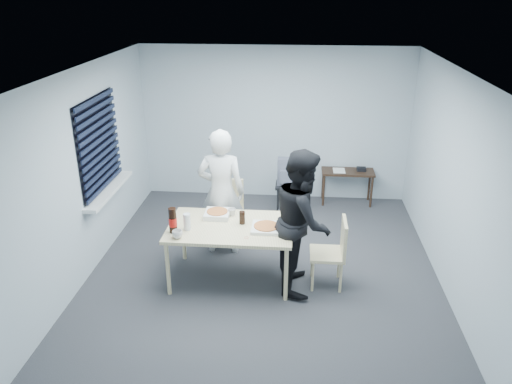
# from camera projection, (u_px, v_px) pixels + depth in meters

# --- Properties ---
(room) EXTENTS (5.00, 5.00, 5.00)m
(room) POSITION_uv_depth(u_px,v_px,m) (102.00, 152.00, 6.62)
(room) COLOR #2E2D32
(room) RESTS_ON ground
(dining_table) EXTENTS (1.53, 0.97, 0.75)m
(dining_table) POSITION_uv_depth(u_px,v_px,m) (231.00, 230.00, 6.16)
(dining_table) COLOR beige
(dining_table) RESTS_ON ground
(chair_far) EXTENTS (0.42, 0.42, 0.89)m
(chair_far) POSITION_uv_depth(u_px,v_px,m) (229.00, 205.00, 7.27)
(chair_far) COLOR beige
(chair_far) RESTS_ON ground
(chair_right) EXTENTS (0.42, 0.42, 0.89)m
(chair_right) POSITION_uv_depth(u_px,v_px,m) (334.00, 248.00, 6.09)
(chair_right) COLOR beige
(chair_right) RESTS_ON ground
(person_white) EXTENTS (0.65, 0.42, 1.77)m
(person_white) POSITION_uv_depth(u_px,v_px,m) (221.00, 192.00, 6.77)
(person_white) COLOR silver
(person_white) RESTS_ON ground
(person_black) EXTENTS (0.47, 0.86, 1.77)m
(person_black) POSITION_uv_depth(u_px,v_px,m) (303.00, 221.00, 5.96)
(person_black) COLOR black
(person_black) RESTS_ON ground
(side_table) EXTENTS (0.88, 0.39, 0.58)m
(side_table) POSITION_uv_depth(u_px,v_px,m) (348.00, 175.00, 8.43)
(side_table) COLOR #382518
(side_table) RESTS_ON ground
(stool) EXTENTS (0.37, 0.37, 0.51)m
(stool) POSITION_uv_depth(u_px,v_px,m) (287.00, 190.00, 8.09)
(stool) COLOR black
(stool) RESTS_ON ground
(backpack) EXTENTS (0.31, 0.23, 0.44)m
(backpack) POSITION_uv_depth(u_px,v_px,m) (287.00, 172.00, 7.95)
(backpack) COLOR slate
(backpack) RESTS_ON stool
(pizza_box_a) EXTENTS (0.31, 0.31, 0.08)m
(pizza_box_a) POSITION_uv_depth(u_px,v_px,m) (217.00, 214.00, 6.37)
(pizza_box_a) COLOR white
(pizza_box_a) RESTS_ON dining_table
(pizza_box_b) EXTENTS (0.35, 0.35, 0.05)m
(pizza_box_b) POSITION_uv_depth(u_px,v_px,m) (266.00, 227.00, 6.05)
(pizza_box_b) COLOR white
(pizza_box_b) RESTS_ON dining_table
(mug_a) EXTENTS (0.17, 0.17, 0.10)m
(mug_a) POSITION_uv_depth(u_px,v_px,m) (177.00, 234.00, 5.83)
(mug_a) COLOR silver
(mug_a) RESTS_ON dining_table
(mug_b) EXTENTS (0.10, 0.10, 0.09)m
(mug_b) POSITION_uv_depth(u_px,v_px,m) (232.00, 212.00, 6.40)
(mug_b) COLOR silver
(mug_b) RESTS_ON dining_table
(cola_glass) EXTENTS (0.07, 0.07, 0.16)m
(cola_glass) POSITION_uv_depth(u_px,v_px,m) (242.00, 218.00, 6.17)
(cola_glass) COLOR black
(cola_glass) RESTS_ON dining_table
(soda_bottle) EXTENTS (0.10, 0.10, 0.31)m
(soda_bottle) POSITION_uv_depth(u_px,v_px,m) (173.00, 221.00, 5.93)
(soda_bottle) COLOR black
(soda_bottle) RESTS_ON dining_table
(plastic_cups) EXTENTS (0.10, 0.10, 0.21)m
(plastic_cups) POSITION_uv_depth(u_px,v_px,m) (187.00, 222.00, 6.01)
(plastic_cups) COLOR silver
(plastic_cups) RESTS_ON dining_table
(rubber_band) EXTENTS (0.07, 0.07, 0.00)m
(rubber_band) POSITION_uv_depth(u_px,v_px,m) (246.00, 238.00, 5.85)
(rubber_band) COLOR red
(rubber_band) RESTS_ON dining_table
(papers) EXTENTS (0.26, 0.31, 0.00)m
(papers) POSITION_uv_depth(u_px,v_px,m) (339.00, 170.00, 8.41)
(papers) COLOR white
(papers) RESTS_ON side_table
(black_box) EXTENTS (0.18, 0.16, 0.06)m
(black_box) POSITION_uv_depth(u_px,v_px,m) (361.00, 169.00, 8.38)
(black_box) COLOR black
(black_box) RESTS_ON side_table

